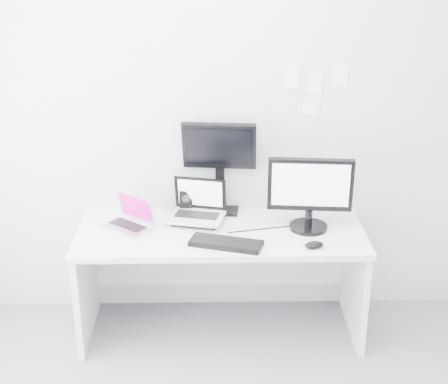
% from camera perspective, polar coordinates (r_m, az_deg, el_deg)
% --- Properties ---
extents(back_wall, '(3.60, 0.00, 3.60)m').
position_cam_1_polar(back_wall, '(4.31, -0.36, 6.17)').
color(back_wall, '#BABCBF').
rests_on(back_wall, ground).
extents(desk, '(1.80, 0.70, 0.73)m').
position_cam_1_polar(desk, '(4.37, -0.27, -7.63)').
color(desk, silver).
rests_on(desk, ground).
extents(macbook, '(0.37, 0.36, 0.22)m').
position_cam_1_polar(macbook, '(4.24, -8.34, -1.71)').
color(macbook, silver).
rests_on(macbook, desk).
extents(speaker, '(0.10, 0.10, 0.17)m').
position_cam_1_polar(speaker, '(4.44, -3.21, -0.75)').
color(speaker, black).
rests_on(speaker, desk).
extents(dell_laptop, '(0.39, 0.33, 0.28)m').
position_cam_1_polar(dell_laptop, '(4.26, -2.38, -0.89)').
color(dell_laptop, silver).
rests_on(dell_laptop, desk).
extents(rear_monitor, '(0.49, 0.22, 0.64)m').
position_cam_1_polar(rear_monitor, '(4.36, -0.38, 2.23)').
color(rear_monitor, black).
rests_on(rear_monitor, desk).
extents(samsung_monitor, '(0.54, 0.29, 0.48)m').
position_cam_1_polar(samsung_monitor, '(4.17, 7.30, -0.10)').
color(samsung_monitor, black).
rests_on(samsung_monitor, desk).
extents(keyboard, '(0.46, 0.27, 0.03)m').
position_cam_1_polar(keyboard, '(4.02, 0.17, -4.37)').
color(keyboard, black).
rests_on(keyboard, desk).
extents(mouse, '(0.13, 0.10, 0.04)m').
position_cam_1_polar(mouse, '(4.02, 7.65, -4.46)').
color(mouse, black).
rests_on(mouse, desk).
extents(wall_note_0, '(0.10, 0.00, 0.14)m').
position_cam_1_polar(wall_note_0, '(4.27, 5.76, 9.63)').
color(wall_note_0, white).
rests_on(wall_note_0, back_wall).
extents(wall_note_1, '(0.09, 0.00, 0.13)m').
position_cam_1_polar(wall_note_1, '(4.30, 7.75, 9.08)').
color(wall_note_1, white).
rests_on(wall_note_1, back_wall).
extents(wall_note_2, '(0.10, 0.00, 0.14)m').
position_cam_1_polar(wall_note_2, '(4.31, 9.78, 9.69)').
color(wall_note_2, white).
rests_on(wall_note_2, back_wall).
extents(wall_note_3, '(0.11, 0.00, 0.08)m').
position_cam_1_polar(wall_note_3, '(4.34, 7.38, 7.03)').
color(wall_note_3, white).
rests_on(wall_note_3, back_wall).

